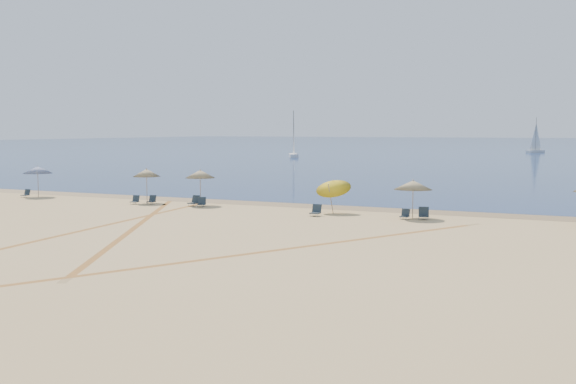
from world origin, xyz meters
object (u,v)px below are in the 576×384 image
(umbrella_2, at_px, (200,174))
(umbrella_3, at_px, (333,185))
(chair_3, at_px, (194,201))
(chair_4, at_px, (202,203))
(chair_0, at_px, (26,194))
(chair_5, at_px, (316,211))
(umbrella_4, at_px, (413,185))
(chair_2, at_px, (152,200))
(umbrella_1, at_px, (147,173))
(sailboat_0, at_px, (294,143))
(umbrella_0, at_px, (38,170))
(chair_1, at_px, (135,200))
(chair_6, at_px, (405,215))
(chair_7, at_px, (424,214))
(sailboat_2, at_px, (536,142))

(umbrella_2, distance_m, umbrella_3, 9.99)
(umbrella_2, relative_size, umbrella_3, 1.00)
(chair_3, relative_size, chair_4, 0.99)
(chair_0, relative_size, chair_3, 0.78)
(chair_3, bearing_deg, chair_5, -0.43)
(umbrella_2, bearing_deg, umbrella_4, -2.89)
(chair_2, bearing_deg, umbrella_1, 140.54)
(umbrella_3, xyz_separation_m, sailboat_0, (-36.67, 77.51, 0.87))
(umbrella_2, distance_m, chair_5, 9.94)
(umbrella_0, distance_m, chair_2, 11.31)
(chair_1, relative_size, chair_3, 0.83)
(chair_6, bearing_deg, chair_4, -178.89)
(umbrella_1, distance_m, chair_2, 2.09)
(umbrella_3, bearing_deg, chair_2, -178.55)
(chair_7, bearing_deg, chair_0, 165.25)
(umbrella_4, bearing_deg, sailboat_0, 118.26)
(umbrella_4, bearing_deg, chair_1, -178.70)
(chair_0, distance_m, sailboat_2, 125.62)
(umbrella_3, xyz_separation_m, chair_3, (-10.16, -0.12, -1.47))
(chair_5, bearing_deg, chair_7, 10.22)
(chair_5, bearing_deg, umbrella_1, 172.31)
(chair_3, distance_m, chair_7, 16.08)
(chair_5, distance_m, chair_6, 5.39)
(umbrella_3, xyz_separation_m, chair_0, (-25.35, -0.37, -1.52))
(chair_0, height_order, chair_1, chair_0)
(chair_4, bearing_deg, umbrella_2, 102.77)
(sailboat_2, bearing_deg, chair_1, -68.30)
(umbrella_4, height_order, chair_6, umbrella_4)
(chair_5, bearing_deg, umbrella_0, 175.32)
(umbrella_0, relative_size, chair_3, 3.12)
(chair_2, xyz_separation_m, chair_5, (13.09, -1.39, 0.04))
(chair_2, distance_m, chair_3, 3.40)
(umbrella_4, relative_size, chair_0, 3.77)
(chair_0, xyz_separation_m, chair_7, (31.26, -0.22, 0.05))
(chair_0, relative_size, sailboat_2, 0.08)
(umbrella_4, height_order, chair_7, umbrella_4)
(chair_4, bearing_deg, chair_7, -24.54)
(umbrella_3, xyz_separation_m, chair_4, (-9.41, -0.37, -1.50))
(umbrella_1, xyz_separation_m, chair_4, (4.89, -0.50, -1.88))
(chair_0, bearing_deg, umbrella_4, -1.66)
(umbrella_0, distance_m, chair_5, 24.38)
(umbrella_1, bearing_deg, sailboat_0, 106.13)
(chair_5, bearing_deg, chair_4, 171.34)
(chair_2, distance_m, chair_7, 19.46)
(umbrella_0, relative_size, umbrella_4, 1.06)
(umbrella_0, distance_m, sailboat_0, 78.19)
(chair_1, bearing_deg, chair_3, 0.07)
(umbrella_4, distance_m, chair_4, 14.70)
(chair_1, relative_size, chair_5, 0.93)
(umbrella_2, height_order, umbrella_4, umbrella_2)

